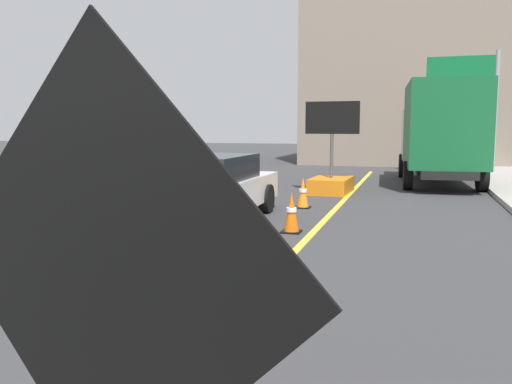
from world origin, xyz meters
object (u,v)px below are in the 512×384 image
arrow_board_trailer (331,177)px  traffic_cone_mid_lane (253,260)px  roadwork_sign (104,281)px  highway_guide_sign (475,90)px  pickup_car (201,189)px  box_truck (440,131)px  traffic_cone_near_sign (175,345)px  traffic_cone_curbside (303,193)px  traffic_cone_far_lane (291,213)px

arrow_board_trailer → traffic_cone_mid_lane: (0.41, -9.38, -0.20)m
roadwork_sign → highway_guide_sign: (3.25, 21.88, 1.95)m
pickup_car → highway_guide_sign: bearing=64.4°
box_truck → traffic_cone_mid_lane: (-2.75, -12.66, -1.53)m
traffic_cone_mid_lane → traffic_cone_near_sign: bearing=-84.9°
highway_guide_sign → traffic_cone_curbside: (-4.85, -10.83, -3.05)m
box_truck → highway_guide_sign: highway_guide_sign is taller
highway_guide_sign → traffic_cone_far_lane: 14.85m
traffic_cone_mid_lane → traffic_cone_far_lane: 3.22m
arrow_board_trailer → traffic_cone_mid_lane: 9.39m
traffic_cone_near_sign → traffic_cone_mid_lane: traffic_cone_near_sign is taller
traffic_cone_mid_lane → traffic_cone_curbside: size_ratio=0.78×
pickup_car → traffic_cone_near_sign: (2.47, -6.48, -0.35)m
arrow_board_trailer → traffic_cone_near_sign: arrow_board_trailer is taller
highway_guide_sign → box_truck: bearing=-108.5°
highway_guide_sign → pickup_car: bearing=-115.6°
roadwork_sign → traffic_cone_curbside: roadwork_sign is taller
pickup_car → traffic_cone_curbside: pickup_car is taller
arrow_board_trailer → roadwork_sign: bearing=-84.4°
arrow_board_trailer → box_truck: size_ratio=0.40×
traffic_cone_far_lane → traffic_cone_mid_lane: bearing=-86.0°
highway_guide_sign → traffic_cone_near_sign: (-3.97, -19.89, -3.07)m
traffic_cone_near_sign → traffic_cone_mid_lane: bearing=95.1°
highway_guide_sign → traffic_cone_curbside: bearing=-114.1°
box_truck → pickup_car: (-4.96, -9.02, -1.12)m
roadwork_sign → traffic_cone_near_sign: bearing=109.7°
traffic_cone_far_lane → roadwork_sign: bearing=-81.6°
traffic_cone_far_lane → arrow_board_trailer: bearing=91.7°
arrow_board_trailer → highway_guide_sign: size_ratio=0.54×
arrow_board_trailer → box_truck: 4.75m
pickup_car → highway_guide_sign: highway_guide_sign is taller
box_truck → highway_guide_sign: 4.90m
arrow_board_trailer → highway_guide_sign: bearing=58.9°
pickup_car → box_truck: bearing=61.2°
traffic_cone_mid_lane → traffic_cone_curbside: 6.25m
highway_guide_sign → traffic_cone_near_sign: highway_guide_sign is taller
roadwork_sign → box_truck: 17.59m
box_truck → traffic_cone_mid_lane: bearing=-102.2°
traffic_cone_near_sign → traffic_cone_far_lane: size_ratio=0.93×
highway_guide_sign → roadwork_sign: bearing=-98.5°
highway_guide_sign → arrow_board_trailer: bearing=-121.1°
roadwork_sign → traffic_cone_curbside: bearing=98.2°
roadwork_sign → traffic_cone_far_lane: (-1.19, 8.04, -1.10)m
traffic_cone_near_sign → roadwork_sign: bearing=-70.3°
box_truck → highway_guide_sign: (1.47, 4.39, 1.61)m
roadwork_sign → traffic_cone_near_sign: (-0.71, 1.99, -1.12)m
pickup_car → traffic_cone_mid_lane: pickup_car is taller
highway_guide_sign → traffic_cone_mid_lane: (-4.22, -17.05, -3.14)m
highway_guide_sign → traffic_cone_curbside: size_ratio=6.68×
highway_guide_sign → traffic_cone_far_lane: highway_guide_sign is taller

